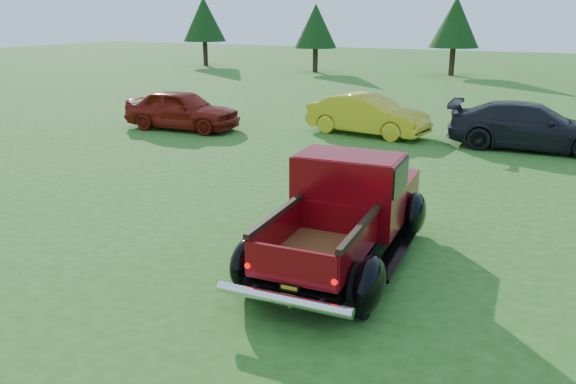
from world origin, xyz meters
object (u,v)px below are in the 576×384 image
object	(u,v)px
tree_far_west	(204,19)
tree_mid_left	(455,22)
show_car_yellow	(368,115)
tree_west	(316,26)
show_car_grey	(530,126)
show_car_red	(182,110)
pickup_truck	(348,208)

from	to	relation	value
tree_far_west	tree_mid_left	distance (m)	19.03
show_car_yellow	tree_west	bearing A→B (deg)	36.33
tree_west	tree_mid_left	world-z (taller)	tree_mid_left
tree_far_west	show_car_grey	xyz separation A→B (m)	(25.50, -19.76, -2.84)
tree_mid_left	show_car_red	bearing A→B (deg)	-101.21
show_car_red	show_car_yellow	world-z (taller)	show_car_red
pickup_truck	show_car_yellow	size ratio (longest dim) A/B	1.17
tree_far_west	show_car_yellow	size ratio (longest dim) A/B	1.28
pickup_truck	show_car_grey	distance (m)	9.97
show_car_red	show_car_yellow	xyz separation A→B (m)	(6.06, 2.07, -0.02)
tree_mid_left	pickup_truck	size ratio (longest dim) A/B	1.05
show_car_grey	tree_west	bearing A→B (deg)	36.16
tree_mid_left	show_car_yellow	xyz separation A→B (m)	(1.50, -20.94, -2.72)
tree_far_west	show_car_red	world-z (taller)	tree_far_west
tree_far_west	pickup_truck	bearing A→B (deg)	-51.47
tree_west	pickup_truck	world-z (taller)	tree_west
tree_mid_left	show_car_yellow	bearing A→B (deg)	-85.90
show_car_yellow	tree_mid_left	bearing A→B (deg)	11.43
show_car_grey	tree_mid_left	bearing A→B (deg)	13.99
show_car_red	show_car_grey	size ratio (longest dim) A/B	0.86
tree_far_west	show_car_yellow	distance (m)	28.74
tree_far_west	show_car_grey	distance (m)	32.39
tree_west	show_car_grey	xyz separation A→B (m)	(15.50, -18.76, -2.43)
show_car_red	show_car_grey	bearing A→B (deg)	-83.15
tree_west	show_car_yellow	size ratio (longest dim) A/B	1.14
tree_mid_left	show_car_yellow	world-z (taller)	tree_mid_left
tree_far_west	pickup_truck	distance (m)	37.86
tree_far_west	tree_mid_left	size ratio (longest dim) A/B	1.04
tree_west	pickup_truck	bearing A→B (deg)	-64.65
tree_mid_left	pickup_truck	world-z (taller)	tree_mid_left
tree_far_west	show_car_red	bearing A→B (deg)	-56.75
tree_mid_left	show_car_yellow	distance (m)	21.17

